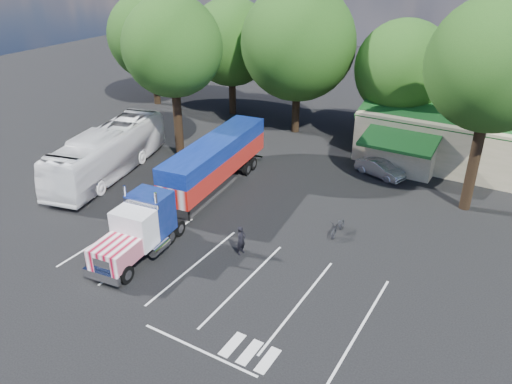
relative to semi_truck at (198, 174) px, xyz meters
The scene contains 12 objects.
ground 4.64m from the semi_truck, ahead, with size 120.00×120.00×0.00m, color black.
tree_row_a 24.83m from the semi_truck, 137.41° to the left, with size 9.00×9.00×11.68m.
tree_row_b 20.48m from the semi_truck, 116.64° to the left, with size 8.40×8.40×11.35m.
tree_row_c 17.21m from the semi_truck, 93.22° to the left, with size 10.00×10.00×13.05m.
tree_row_d 19.74m from the semi_truck, 65.13° to the left, with size 8.00×8.00×10.60m.
tree_near_left 10.98m from the semi_truck, 137.08° to the left, with size 7.60×7.60×12.65m.
tree_near_right 19.17m from the semi_truck, 28.48° to the left, with size 8.00×8.00×13.50m.
semi_truck is the anchor object (origin of this frame).
woman 6.94m from the semi_truck, 33.33° to the right, with size 0.64×0.42×1.76m, color black.
bicycle 9.79m from the semi_truck, ahead, with size 0.68×1.96×1.03m, color black.
tour_bus 8.76m from the semi_truck, behind, with size 2.97×12.71×3.54m, color white.
silver_sedan 13.94m from the semi_truck, 49.00° to the left, with size 1.35×3.87×1.27m, color #A6A9AE.
Camera 1 is at (14.49, -23.75, 15.94)m, focal length 35.00 mm.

